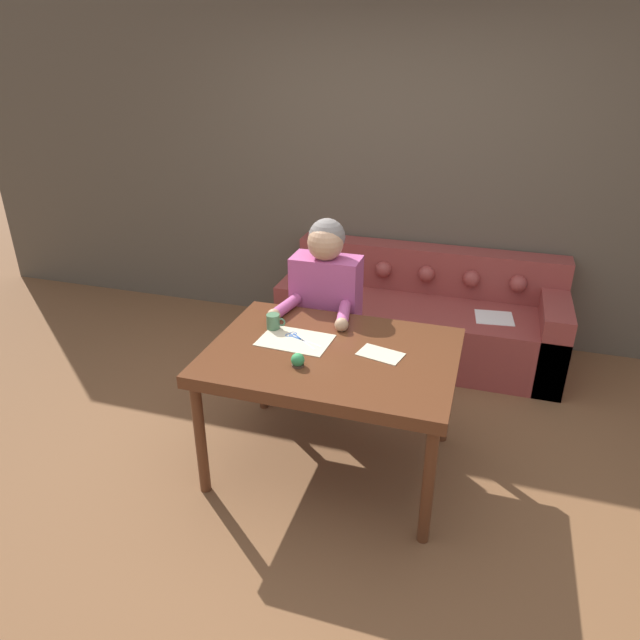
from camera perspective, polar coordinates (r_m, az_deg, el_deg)
The scene contains 10 objects.
ground_plane at distance 3.46m, azimuth 0.50°, elevation -14.30°, with size 16.00×16.00×0.00m, color brown.
wall_back at distance 4.67m, azimuth 7.85°, elevation 14.07°, with size 8.00×0.06×2.60m.
dining_table at distance 3.09m, azimuth 1.21°, elevation -4.27°, with size 1.32×0.97×0.75m.
couch at distance 4.55m, azimuth 10.06°, elevation 0.21°, with size 2.11×0.82×0.79m.
person at distance 3.68m, azimuth 0.56°, elevation 0.80°, with size 0.50×0.57×1.29m.
pattern_paper_main at distance 3.16m, azimuth -2.49°, elevation -2.02°, with size 0.40×0.29×0.00m.
pattern_paper_offcut at distance 3.03m, azimuth 6.07°, elevation -3.42°, with size 0.26×0.19×0.00m.
scissors at distance 3.18m, azimuth -2.23°, elevation -1.82°, with size 0.24×0.17×0.01m.
mug at distance 3.27m, azimuth -4.67°, elevation -0.17°, with size 0.11×0.08×0.09m.
pin_cushion at distance 2.90m, azimuth -2.24°, elevation -4.05°, with size 0.07×0.07×0.07m.
Camera 1 is at (0.76, -2.54, 2.22)m, focal length 32.00 mm.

